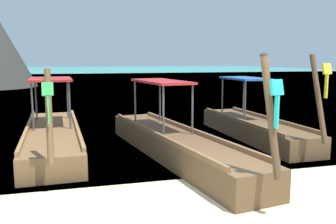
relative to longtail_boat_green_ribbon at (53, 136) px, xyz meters
name	(u,v)px	position (x,y,z in m)	size (l,w,h in m)	color
ground	(225,210)	(2.94, -5.16, -0.33)	(120.00, 120.00, 0.00)	beige
sea_water	(86,73)	(2.94, 56.50, -0.33)	(120.00, 120.00, 0.00)	#2DB29E
longtail_boat_green_ribbon	(53,136)	(0.00, 0.00, 0.00)	(1.65, 6.89, 2.29)	brown
longtail_boat_turquoise_ribbon	(175,144)	(3.02, -1.89, 0.03)	(2.21, 7.25, 2.55)	brown
longtail_boat_yellow_ribbon	(254,127)	(6.02, -0.38, 0.01)	(1.31, 5.93, 2.58)	brown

